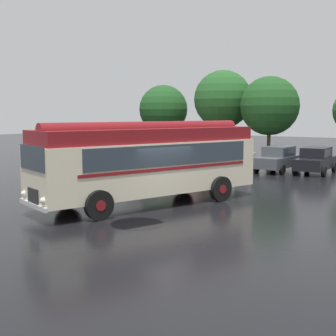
{
  "coord_description": "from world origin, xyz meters",
  "views": [
    {
      "loc": [
        10.28,
        -15.43,
        3.83
      ],
      "look_at": [
        -0.7,
        2.07,
        1.4
      ],
      "focal_mm": 50.0,
      "sensor_mm": 36.0,
      "label": 1
    }
  ],
  "objects": [
    {
      "name": "car_mid_right",
      "position": [
        0.16,
        14.32,
        0.85
      ],
      "size": [
        2.19,
        4.31,
        1.66
      ],
      "color": "#4C5156",
      "rests_on": "ground"
    },
    {
      "name": "tree_left_of_centre",
      "position": [
        -6.39,
        19.69,
        4.98
      ],
      "size": [
        4.72,
        4.72,
        7.32
      ],
      "color": "#4C3823",
      "rests_on": "ground"
    },
    {
      "name": "tree_centre",
      "position": [
        -2.27,
        19.11,
        4.32
      ],
      "size": [
        4.5,
        4.5,
        6.63
      ],
      "color": "#4C3823",
      "rests_on": "ground"
    },
    {
      "name": "puddle_patch",
      "position": [
        0.9,
        -2.51,
        0.0
      ],
      "size": [
        1.88,
        1.88,
        0.01
      ],
      "primitive_type": "cylinder",
      "color": "black",
      "rests_on": "ground"
    },
    {
      "name": "car_far_right",
      "position": [
        2.51,
        14.65,
        0.85
      ],
      "size": [
        1.98,
        4.21,
        1.66
      ],
      "color": "black",
      "rests_on": "ground"
    },
    {
      "name": "traffic_cone",
      "position": [
        -4.34,
        -0.89,
        0.28
      ],
      "size": [
        0.36,
        0.36,
        0.55
      ],
      "primitive_type": "cone",
      "color": "orange",
      "rests_on": "ground"
    },
    {
      "name": "box_van",
      "position": [
        -8.58,
        13.62,
        1.36
      ],
      "size": [
        2.61,
        5.88,
        2.5
      ],
      "color": "silver",
      "rests_on": "ground"
    },
    {
      "name": "vintage_bus",
      "position": [
        -0.7,
        0.56,
        1.89
      ],
      "size": [
        5.85,
        10.3,
        3.49
      ],
      "color": "beige",
      "rests_on": "ground"
    },
    {
      "name": "car_mid_left",
      "position": [
        -3.03,
        14.06,
        0.85
      ],
      "size": [
        2.15,
        4.29,
        1.66
      ],
      "color": "silver",
      "rests_on": "ground"
    },
    {
      "name": "car_near_left",
      "position": [
        -5.45,
        14.27,
        0.85
      ],
      "size": [
        2.01,
        4.23,
        1.66
      ],
      "color": "maroon",
      "rests_on": "ground"
    },
    {
      "name": "ground_plane",
      "position": [
        0.0,
        0.0,
        0.0
      ],
      "size": [
        120.0,
        120.0,
        0.0
      ],
      "primitive_type": "plane",
      "color": "black"
    },
    {
      "name": "tree_far_left",
      "position": [
        -12.62,
        20.23,
        4.16
      ],
      "size": [
        4.35,
        4.35,
        6.35
      ],
      "color": "#4C3823",
      "rests_on": "ground"
    }
  ]
}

